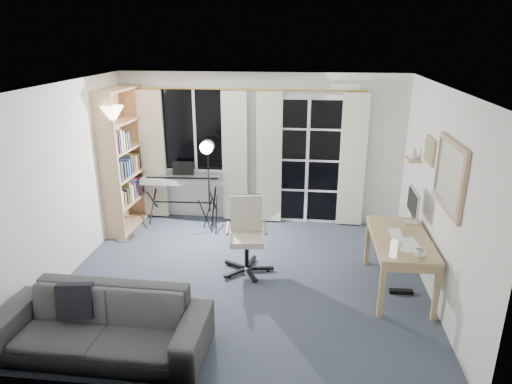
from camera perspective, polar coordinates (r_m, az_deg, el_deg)
floor at (r=5.92m, az=-1.53°, el=-10.77°), size 4.50×4.00×0.02m
window at (r=7.42m, az=-7.60°, el=7.76°), size 1.20×0.08×1.40m
french_door at (r=7.31m, az=6.42°, el=3.81°), size 1.32×0.09×2.11m
curtains at (r=7.26m, az=-0.61°, el=4.38°), size 3.60×0.07×2.13m
bookshelf at (r=7.36m, az=-16.68°, el=3.39°), size 0.40×1.04×2.21m
torchiere_lamp at (r=6.75m, az=-17.27°, el=6.91°), size 0.32×0.32×2.00m
keyboard_piano at (r=7.40m, az=-9.17°, el=1.35°), size 1.31×0.68×0.94m
studio_light at (r=6.81m, az=-6.09°, el=4.28°), size 0.27×0.30×1.51m
office_chair at (r=5.91m, az=-1.20°, el=-4.46°), size 0.67×0.67×0.98m
desk at (r=5.67m, az=17.63°, el=-6.18°), size 0.65×1.30×0.69m
monitor at (r=5.99m, az=19.06°, el=-1.36°), size 0.17×0.50×0.43m
desk_clutter at (r=5.49m, az=17.37°, el=-7.74°), size 0.40×0.79×0.88m
mug at (r=5.19m, az=19.85°, el=-7.11°), size 0.11×0.09×0.11m
wall_mirror at (r=5.15m, az=23.01°, el=1.88°), size 0.04×0.94×0.74m
framed_print at (r=5.98m, az=20.87°, el=4.89°), size 0.03×0.42×0.32m
wall_shelf at (r=6.48m, az=19.08°, el=4.36°), size 0.16×0.30×0.18m
sofa at (r=4.75m, az=-18.95°, el=-14.36°), size 2.06×0.63×0.80m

